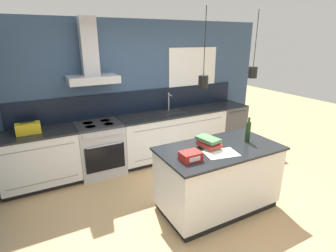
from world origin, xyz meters
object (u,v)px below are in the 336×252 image
at_px(oven_range, 100,148).
at_px(red_supply_box, 191,156).
at_px(dishwasher, 227,124).
at_px(yellow_toolbox, 28,128).
at_px(bottle_on_island, 248,131).
at_px(book_stack, 209,143).

relative_size(oven_range, red_supply_box, 3.75).
bearing_deg(dishwasher, yellow_toolbox, 180.00).
bearing_deg(bottle_on_island, book_stack, 172.56).
distance_m(bottle_on_island, book_stack, 0.61).
height_order(dishwasher, book_stack, book_stack).
xyz_separation_m(oven_range, red_supply_box, (0.61, -1.92, 0.51)).
bearing_deg(bottle_on_island, oven_range, 132.13).
xyz_separation_m(book_stack, yellow_toolbox, (-2.06, 1.72, 0.01)).
bearing_deg(book_stack, dishwasher, 43.57).
height_order(dishwasher, red_supply_box, red_supply_box).
relative_size(bottle_on_island, yellow_toolbox, 1.03).
distance_m(oven_range, yellow_toolbox, 1.17).
height_order(red_supply_box, yellow_toolbox, yellow_toolbox).
relative_size(oven_range, yellow_toolbox, 2.68).
height_order(oven_range, red_supply_box, red_supply_box).
relative_size(book_stack, red_supply_box, 1.37).
distance_m(dishwasher, yellow_toolbox, 3.91).
height_order(dishwasher, bottle_on_island, bottle_on_island).
bearing_deg(yellow_toolbox, oven_range, -0.24).
xyz_separation_m(dishwasher, book_stack, (-1.81, -1.72, 0.53)).
bearing_deg(red_supply_box, book_stack, 26.01).
bearing_deg(yellow_toolbox, red_supply_box, -49.26).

